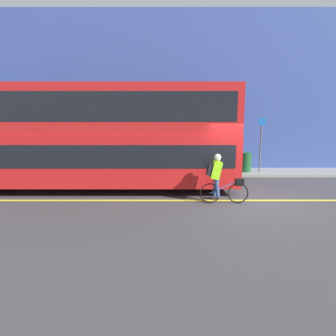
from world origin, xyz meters
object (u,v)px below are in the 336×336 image
object	(u,v)px
cyclist_on_bike	(219,177)
street_sign_post	(260,142)
trash_bin	(245,162)
bus	(81,134)

from	to	relation	value
cyclist_on_bike	street_sign_post	xyz separation A→B (m)	(3.04, 5.09, 0.78)
trash_bin	street_sign_post	bearing A→B (deg)	-0.46
street_sign_post	trash_bin	bearing A→B (deg)	179.54
bus	cyclist_on_bike	size ratio (longest dim) A/B	7.26
bus	street_sign_post	distance (m)	8.55
cyclist_on_bike	trash_bin	distance (m)	5.61
bus	trash_bin	xyz separation A→B (m)	(7.16, 3.28, -1.53)
cyclist_on_bike	trash_bin	world-z (taller)	cyclist_on_bike
trash_bin	street_sign_post	distance (m)	1.26
trash_bin	street_sign_post	xyz separation A→B (m)	(0.72, -0.01, 1.04)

